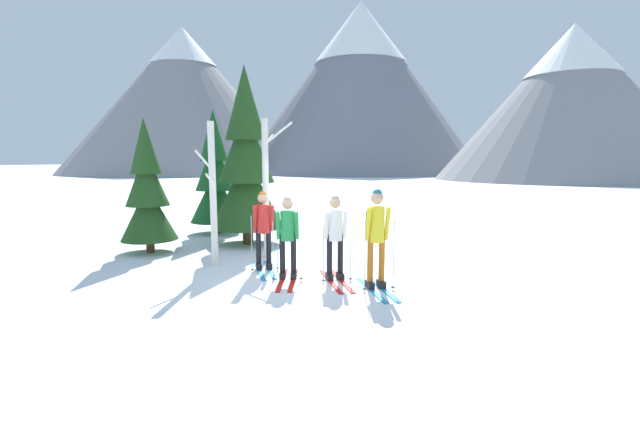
% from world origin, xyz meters
% --- Properties ---
extents(ground_plane, '(400.00, 400.00, 0.00)m').
position_xyz_m(ground_plane, '(0.00, 0.00, 0.00)').
color(ground_plane, white).
extents(skier_in_red, '(1.15, 1.52, 1.70)m').
position_xyz_m(skier_in_red, '(-1.04, 0.24, 0.93)').
color(skier_in_red, '#1E84D1').
rests_on(skier_in_red, ground).
extents(skier_in_green, '(0.81, 1.66, 1.65)m').
position_xyz_m(skier_in_green, '(-0.24, -0.29, 0.89)').
color(skier_in_green, red).
rests_on(skier_in_green, ground).
extents(skier_in_white, '(1.14, 1.60, 1.68)m').
position_xyz_m(skier_in_white, '(0.64, -0.03, 0.94)').
color(skier_in_white, red).
rests_on(skier_in_white, ground).
extents(skier_in_yellow, '(1.07, 1.51, 1.84)m').
position_xyz_m(skier_in_yellow, '(1.52, -0.32, 1.05)').
color(skier_in_yellow, '#1E84D1').
rests_on(skier_in_yellow, ground).
extents(pine_tree_near, '(2.02, 2.02, 4.88)m').
position_xyz_m(pine_tree_near, '(-2.79, 2.74, 2.23)').
color(pine_tree_near, '#51381E').
rests_on(pine_tree_near, ground).
extents(pine_tree_mid, '(1.40, 1.40, 3.38)m').
position_xyz_m(pine_tree_mid, '(-4.61, 0.91, 1.55)').
color(pine_tree_mid, '#51381E').
rests_on(pine_tree_mid, ground).
extents(pine_tree_far, '(1.62, 1.62, 3.91)m').
position_xyz_m(pine_tree_far, '(-4.63, 4.02, 1.79)').
color(pine_tree_far, '#51381E').
rests_on(pine_tree_far, ground).
extents(birch_tree_tall, '(0.39, 0.52, 3.17)m').
position_xyz_m(birch_tree_tall, '(-2.24, 0.21, 1.61)').
color(birch_tree_tall, silver).
rests_on(birch_tree_tall, ground).
extents(birch_tree_slender, '(0.77, 0.65, 3.30)m').
position_xyz_m(birch_tree_slender, '(-1.50, 1.35, 1.71)').
color(birch_tree_slender, silver).
rests_on(birch_tree_slender, ground).
extents(mountain_ridge_distant, '(128.03, 56.23, 29.75)m').
position_xyz_m(mountain_ridge_distant, '(-10.30, 63.34, 12.79)').
color(mountain_ridge_distant, gray).
rests_on(mountain_ridge_distant, ground).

